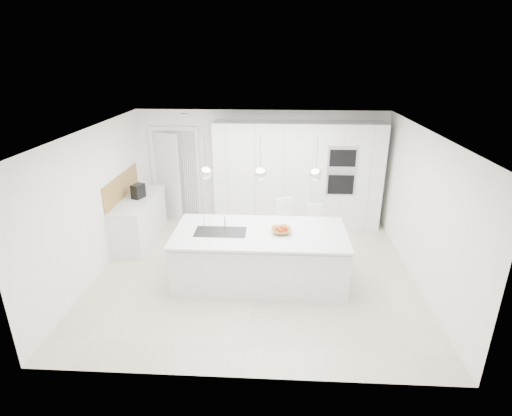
# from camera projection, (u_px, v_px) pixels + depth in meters

# --- Properties ---
(floor) EXTENTS (5.50, 5.50, 0.00)m
(floor) POSITION_uv_depth(u_px,v_px,m) (255.00, 272.00, 7.11)
(floor) COLOR beige
(floor) RESTS_ON ground
(wall_back) EXTENTS (5.50, 0.00, 5.50)m
(wall_back) POSITION_uv_depth(u_px,v_px,m) (261.00, 167.00, 8.98)
(wall_back) COLOR white
(wall_back) RESTS_ON ground
(wall_left) EXTENTS (0.00, 5.00, 5.00)m
(wall_left) POSITION_uv_depth(u_px,v_px,m) (94.00, 203.00, 6.80)
(wall_left) COLOR white
(wall_left) RESTS_ON ground
(ceiling) EXTENTS (5.50, 5.50, 0.00)m
(ceiling) POSITION_uv_depth(u_px,v_px,m) (255.00, 131.00, 6.20)
(ceiling) COLOR white
(ceiling) RESTS_ON wall_back
(tall_cabinets) EXTENTS (3.60, 0.60, 2.30)m
(tall_cabinets) POSITION_uv_depth(u_px,v_px,m) (297.00, 175.00, 8.70)
(tall_cabinets) COLOR white
(tall_cabinets) RESTS_ON floor
(oven_stack) EXTENTS (0.62, 0.04, 1.05)m
(oven_stack) POSITION_uv_depth(u_px,v_px,m) (342.00, 171.00, 8.29)
(oven_stack) COLOR #A5A5A8
(oven_stack) RESTS_ON tall_cabinets
(doorway_frame) EXTENTS (1.11, 0.08, 2.13)m
(doorway_frame) POSITION_uv_depth(u_px,v_px,m) (176.00, 175.00, 9.14)
(doorway_frame) COLOR white
(doorway_frame) RESTS_ON floor
(hallway_door) EXTENTS (0.76, 0.38, 2.00)m
(hallway_door) POSITION_uv_depth(u_px,v_px,m) (165.00, 176.00, 9.11)
(hallway_door) COLOR white
(hallway_door) RESTS_ON floor
(radiator) EXTENTS (0.32, 0.04, 1.40)m
(radiator) POSITION_uv_depth(u_px,v_px,m) (191.00, 183.00, 9.17)
(radiator) COLOR white
(radiator) RESTS_ON floor
(left_base_cabinets) EXTENTS (0.60, 1.80, 0.86)m
(left_base_cabinets) POSITION_uv_depth(u_px,v_px,m) (140.00, 220.00, 8.20)
(left_base_cabinets) COLOR white
(left_base_cabinets) RESTS_ON floor
(left_worktop) EXTENTS (0.62, 1.82, 0.04)m
(left_worktop) POSITION_uv_depth(u_px,v_px,m) (137.00, 200.00, 8.03)
(left_worktop) COLOR white
(left_worktop) RESTS_ON left_base_cabinets
(oak_backsplash) EXTENTS (0.02, 1.80, 0.50)m
(oak_backsplash) POSITION_uv_depth(u_px,v_px,m) (122.00, 187.00, 7.95)
(oak_backsplash) COLOR #A88446
(oak_backsplash) RESTS_ON wall_left
(island_base) EXTENTS (2.80, 1.20, 0.86)m
(island_base) POSITION_uv_depth(u_px,v_px,m) (260.00, 258.00, 6.67)
(island_base) COLOR white
(island_base) RESTS_ON floor
(island_worktop) EXTENTS (2.84, 1.40, 0.04)m
(island_worktop) POSITION_uv_depth(u_px,v_px,m) (260.00, 233.00, 6.55)
(island_worktop) COLOR white
(island_worktop) RESTS_ON island_base
(island_sink) EXTENTS (0.84, 0.44, 0.18)m
(island_sink) POSITION_uv_depth(u_px,v_px,m) (221.00, 236.00, 6.56)
(island_sink) COLOR #3F3F42
(island_sink) RESTS_ON island_worktop
(island_tap) EXTENTS (0.02, 0.02, 0.30)m
(island_tap) POSITION_uv_depth(u_px,v_px,m) (225.00, 219.00, 6.66)
(island_tap) COLOR white
(island_tap) RESTS_ON island_worktop
(pendant_left) EXTENTS (0.20, 0.20, 0.20)m
(pendant_left) POSITION_uv_depth(u_px,v_px,m) (206.00, 173.00, 6.18)
(pendant_left) COLOR white
(pendant_left) RESTS_ON ceiling
(pendant_mid) EXTENTS (0.20, 0.20, 0.20)m
(pendant_mid) POSITION_uv_depth(u_px,v_px,m) (260.00, 174.00, 6.14)
(pendant_mid) COLOR white
(pendant_mid) RESTS_ON ceiling
(pendant_right) EXTENTS (0.20, 0.20, 0.20)m
(pendant_right) POSITION_uv_depth(u_px,v_px,m) (316.00, 175.00, 6.09)
(pendant_right) COLOR white
(pendant_right) RESTS_ON ceiling
(fruit_bowl) EXTENTS (0.33, 0.33, 0.08)m
(fruit_bowl) POSITION_uv_depth(u_px,v_px,m) (281.00, 231.00, 6.48)
(fruit_bowl) COLOR #A88446
(fruit_bowl) RESTS_ON island_worktop
(espresso_machine) EXTENTS (0.25, 0.31, 0.29)m
(espresso_machine) POSITION_uv_depth(u_px,v_px,m) (138.00, 191.00, 8.02)
(espresso_machine) COLOR black
(espresso_machine) RESTS_ON left_worktop
(bar_stool_left) EXTENTS (0.52, 0.60, 1.11)m
(bar_stool_left) POSITION_uv_depth(u_px,v_px,m) (284.00, 228.00, 7.50)
(bar_stool_left) COLOR white
(bar_stool_left) RESTS_ON floor
(bar_stool_right) EXTENTS (0.35, 0.47, 0.99)m
(bar_stool_right) POSITION_uv_depth(u_px,v_px,m) (314.00, 231.00, 7.53)
(bar_stool_right) COLOR white
(bar_stool_right) RESTS_ON floor
(apple_a) EXTENTS (0.08, 0.08, 0.08)m
(apple_a) POSITION_uv_depth(u_px,v_px,m) (282.00, 229.00, 6.49)
(apple_a) COLOR #B4240D
(apple_a) RESTS_ON fruit_bowl
(apple_b) EXTENTS (0.07, 0.07, 0.07)m
(apple_b) POSITION_uv_depth(u_px,v_px,m) (280.00, 231.00, 6.41)
(apple_b) COLOR #B4240D
(apple_b) RESTS_ON fruit_bowl
(apple_c) EXTENTS (0.07, 0.07, 0.07)m
(apple_c) POSITION_uv_depth(u_px,v_px,m) (278.00, 228.00, 6.51)
(apple_c) COLOR #B4240D
(apple_c) RESTS_ON fruit_bowl
(apple_extra_3) EXTENTS (0.08, 0.08, 0.08)m
(apple_extra_3) POSITION_uv_depth(u_px,v_px,m) (285.00, 229.00, 6.48)
(apple_extra_3) COLOR #B4240D
(apple_extra_3) RESTS_ON fruit_bowl
(banana_bunch) EXTENTS (0.22, 0.16, 0.19)m
(banana_bunch) POSITION_uv_depth(u_px,v_px,m) (283.00, 227.00, 6.47)
(banana_bunch) COLOR yellow
(banana_bunch) RESTS_ON fruit_bowl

